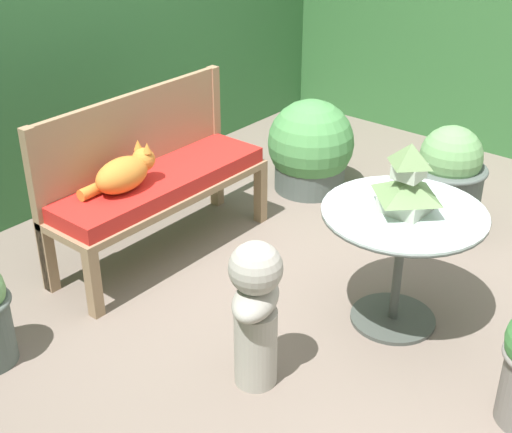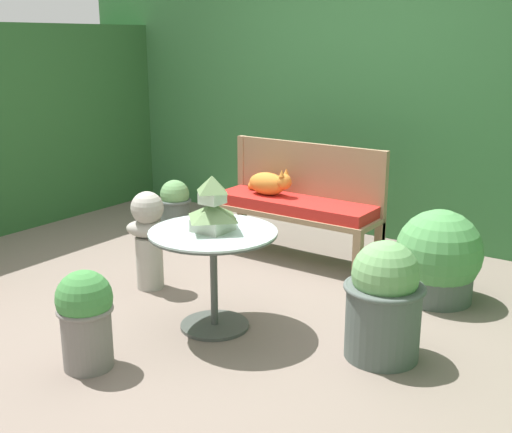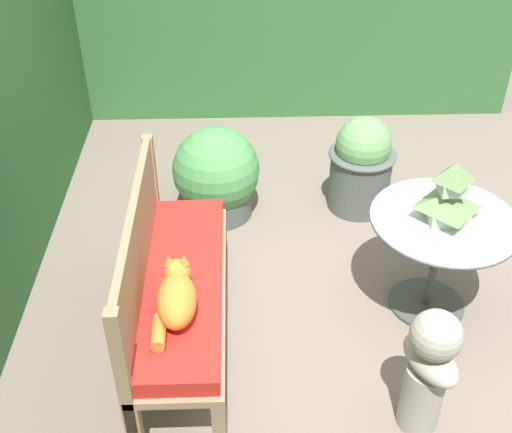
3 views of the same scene
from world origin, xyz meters
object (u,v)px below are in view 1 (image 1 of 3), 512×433
object	(u,v)px
garden_bust	(256,308)
potted_plant_table_near	(311,149)
cat	(124,173)
pagoda_birdhouse	(408,183)
garden_bench	(161,188)
potted_plant_table_far	(448,181)
patio_table	(402,235)

from	to	relation	value
garden_bust	potted_plant_table_near	bearing A→B (deg)	7.55
cat	pagoda_birdhouse	size ratio (longest dim) A/B	1.32
cat	garden_bust	size ratio (longest dim) A/B	0.63
garden_bench	potted_plant_table_near	world-z (taller)	potted_plant_table_near
pagoda_birdhouse	potted_plant_table_far	bearing A→B (deg)	13.46
potted_plant_table_far	pagoda_birdhouse	bearing A→B (deg)	-166.54
patio_table	garden_bust	world-z (taller)	garden_bust
patio_table	potted_plant_table_far	size ratio (longest dim) A/B	1.14
cat	pagoda_birdhouse	xyz separation A→B (m)	(0.50, -1.34, 0.17)
cat	patio_table	world-z (taller)	cat
cat	garden_bust	xyz separation A→B (m)	(-0.27, -1.10, -0.20)
patio_table	potted_plant_table_far	world-z (taller)	potted_plant_table_far
potted_plant_table_far	patio_table	bearing A→B (deg)	-166.54
pagoda_birdhouse	garden_bust	bearing A→B (deg)	162.60
garden_bench	cat	size ratio (longest dim) A/B	3.09
patio_table	garden_bust	bearing A→B (deg)	162.60
pagoda_birdhouse	garden_bench	bearing A→B (deg)	101.18
cat	pagoda_birdhouse	world-z (taller)	pagoda_birdhouse
patio_table	garden_bust	size ratio (longest dim) A/B	1.10
garden_bust	potted_plant_table_far	bearing A→B (deg)	-21.70
garden_bust	patio_table	bearing A→B (deg)	-38.93
garden_bench	potted_plant_table_far	size ratio (longest dim) A/B	2.03
pagoda_birdhouse	garden_bust	world-z (taller)	pagoda_birdhouse
garden_bust	potted_plant_table_near	xyz separation A→B (m)	(1.72, 0.95, -0.10)
patio_table	potted_plant_table_near	size ratio (longest dim) A/B	1.23
garden_bench	pagoda_birdhouse	bearing A→B (deg)	-78.82
patio_table	potted_plant_table_far	xyz separation A→B (m)	(0.99, 0.24, -0.16)
garden_bench	garden_bust	world-z (taller)	garden_bust
potted_plant_table_near	patio_table	bearing A→B (deg)	-128.38
patio_table	pagoda_birdhouse	size ratio (longest dim) A/B	2.30
cat	garden_bench	bearing A→B (deg)	-2.41
cat	potted_plant_table_near	xyz separation A→B (m)	(1.45, -0.15, -0.30)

